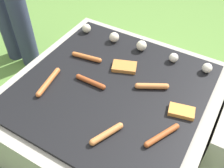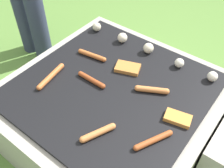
{
  "view_description": "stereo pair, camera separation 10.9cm",
  "coord_description": "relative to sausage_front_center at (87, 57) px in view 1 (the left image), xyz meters",
  "views": [
    {
      "loc": [
        0.43,
        -0.74,
        1.25
      ],
      "look_at": [
        0.0,
        0.0,
        0.39
      ],
      "focal_mm": 42.0,
      "sensor_mm": 36.0,
      "label": 1
    },
    {
      "loc": [
        0.52,
        -0.68,
        1.25
      ],
      "look_at": [
        0.0,
        0.0,
        0.39
      ],
      "focal_mm": 42.0,
      "sensor_mm": 36.0,
      "label": 2
    }
  ],
  "objects": [
    {
      "name": "ground_plane",
      "position": [
        0.22,
        -0.11,
        -0.38
      ],
      "size": [
        14.0,
        14.0,
        0.0
      ],
      "primitive_type": "plane",
      "color": "#567F38"
    },
    {
      "name": "grill",
      "position": [
        0.22,
        -0.11,
        -0.2
      ],
      "size": [
        0.94,
        0.94,
        0.37
      ],
      "color": "#9E998E",
      "rests_on": "ground_plane"
    },
    {
      "name": "sausage_front_center",
      "position": [
        0.0,
        0.0,
        0.0
      ],
      "size": [
        0.17,
        0.05,
        0.02
      ],
      "color": "#B7602D",
      "rests_on": "grill"
    },
    {
      "name": "sausage_mid_left",
      "position": [
        0.38,
        -0.02,
        0.0
      ],
      "size": [
        0.14,
        0.09,
        0.03
      ],
      "color": "#C6753D",
      "rests_on": "grill"
    },
    {
      "name": "sausage_back_center",
      "position": [
        0.34,
        -0.35,
        0.0
      ],
      "size": [
        0.08,
        0.15,
        0.03
      ],
      "color": "#C6753D",
      "rests_on": "grill"
    },
    {
      "name": "sausage_front_left",
      "position": [
        0.12,
        -0.14,
        -0.0
      ],
      "size": [
        0.17,
        0.02,
        0.02
      ],
      "color": "#93421E",
      "rests_on": "grill"
    },
    {
      "name": "sausage_back_left",
      "position": [
        -0.05,
        -0.24,
        0.0
      ],
      "size": [
        0.05,
        0.2,
        0.03
      ],
      "color": "#B7602D",
      "rests_on": "grill"
    },
    {
      "name": "sausage_mid_right",
      "position": [
        0.53,
        -0.25,
        -0.0
      ],
      "size": [
        0.09,
        0.16,
        0.02
      ],
      "color": "#A34C23",
      "rests_on": "grill"
    },
    {
      "name": "bread_slice_left",
      "position": [
        0.2,
        0.03,
        -0.0
      ],
      "size": [
        0.14,
        0.12,
        0.02
      ],
      "color": "#B27033",
      "rests_on": "grill"
    },
    {
      "name": "bread_slice_right",
      "position": [
        0.55,
        -0.09,
        -0.0
      ],
      "size": [
        0.12,
        0.09,
        0.02
      ],
      "color": "#D18438",
      "rests_on": "grill"
    },
    {
      "name": "mushroom_row",
      "position": [
        0.19,
        0.21,
        0.01
      ],
      "size": [
        0.76,
        0.06,
        0.06
      ],
      "color": "beige",
      "rests_on": "grill"
    }
  ]
}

